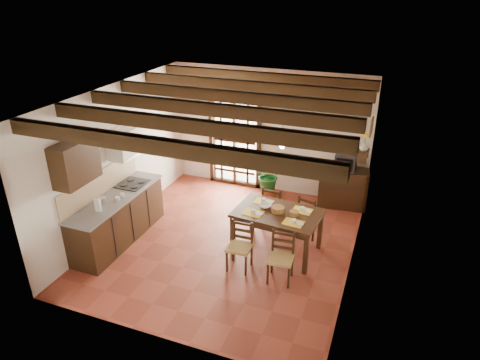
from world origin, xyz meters
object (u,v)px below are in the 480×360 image
at_px(dining_table, 277,217).
at_px(chair_near_left, 240,255).
at_px(chair_far_left, 273,214).
at_px(potted_plant, 269,174).
at_px(crt_tv, 346,162).
at_px(chair_far_right, 309,223).
at_px(kitchen_counter, 118,218).
at_px(chair_near_right, 280,266).
at_px(pendant_lamp, 282,142).
at_px(sideboard, 343,188).

bearing_deg(dining_table, chair_near_left, -116.10).
height_order(chair_far_left, potted_plant, potted_plant).
bearing_deg(crt_tv, potted_plant, -172.85).
bearing_deg(chair_far_right, kitchen_counter, 38.44).
xyz_separation_m(chair_near_right, chair_far_right, (0.14, 1.51, -0.00)).
distance_m(crt_tv, potted_plant, 1.69).
height_order(crt_tv, pendant_lamp, pendant_lamp).
xyz_separation_m(dining_table, chair_far_left, (-0.30, 0.79, -0.42)).
bearing_deg(chair_far_left, sideboard, -126.18).
distance_m(chair_near_left, chair_far_right, 1.69).
distance_m(kitchen_counter, chair_far_left, 2.98).
distance_m(chair_near_right, chair_far_left, 1.69).
relative_size(kitchen_counter, sideboard, 2.22).
bearing_deg(pendant_lamp, chair_far_right, 54.85).
bearing_deg(sideboard, kitchen_counter, -149.76).
distance_m(chair_far_left, sideboard, 1.77).
relative_size(chair_far_right, crt_tv, 2.01).
bearing_deg(chair_far_right, crt_tv, -91.08).
relative_size(chair_far_left, sideboard, 0.89).
height_order(kitchen_counter, dining_table, kitchen_counter).
bearing_deg(pendant_lamp, dining_table, -90.00).
bearing_deg(crt_tv, pendant_lamp, -110.93).
bearing_deg(crt_tv, kitchen_counter, -141.05).
distance_m(dining_table, chair_far_right, 0.95).
bearing_deg(dining_table, pendant_lamp, 95.38).
xyz_separation_m(crt_tv, pendant_lamp, (-0.85, -2.03, 1.03)).
relative_size(crt_tv, potted_plant, 0.23).
relative_size(sideboard, crt_tv, 2.38).
bearing_deg(crt_tv, chair_near_left, -112.56).
relative_size(dining_table, crt_tv, 3.67).
relative_size(chair_near_right, chair_far_right, 1.00).
distance_m(sideboard, pendant_lamp, 2.75).
distance_m(chair_near_right, chair_far_right, 1.52).
xyz_separation_m(chair_near_right, sideboard, (0.56, 2.92, 0.16)).
xyz_separation_m(dining_table, potted_plant, (-0.76, 1.98, -0.13)).
bearing_deg(chair_near_right, chair_far_right, 80.12).
relative_size(kitchen_counter, chair_near_right, 2.62).
height_order(kitchen_counter, sideboard, kitchen_counter).
bearing_deg(chair_near_right, dining_table, 105.98).
height_order(dining_table, pendant_lamp, pendant_lamp).
xyz_separation_m(dining_table, chair_near_left, (-0.44, -0.72, -0.44)).
bearing_deg(chair_near_left, potted_plant, 95.05).
bearing_deg(pendant_lamp, chair_near_right, -71.65).
xyz_separation_m(dining_table, sideboard, (0.85, 2.13, -0.27)).
height_order(chair_near_right, crt_tv, crt_tv).
bearing_deg(kitchen_counter, chair_near_right, -1.78).
relative_size(kitchen_counter, dining_table, 1.44).
distance_m(kitchen_counter, chair_far_right, 3.61).
xyz_separation_m(kitchen_counter, chair_near_left, (2.44, -0.03, -0.21)).
xyz_separation_m(sideboard, potted_plant, (-1.61, -0.15, 0.14)).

